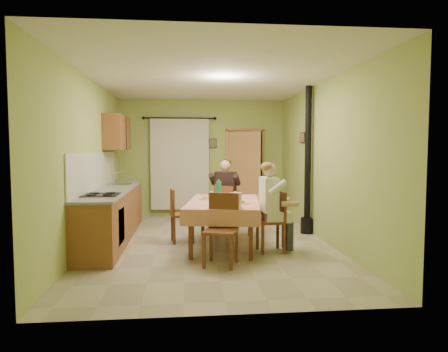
{
  "coord_description": "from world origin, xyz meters",
  "views": [
    {
      "loc": [
        -0.42,
        -6.79,
        1.63
      ],
      "look_at": [
        0.25,
        0.1,
        1.15
      ],
      "focal_mm": 32.0,
      "sensor_mm": 36.0,
      "label": 1
    }
  ],
  "objects": [
    {
      "name": "floor",
      "position": [
        0.0,
        0.0,
        0.0
      ],
      "size": [
        4.0,
        6.0,
        0.01
      ],
      "primitive_type": "cube",
      "color": "tan",
      "rests_on": "ground"
    },
    {
      "name": "room_shell",
      "position": [
        0.0,
        0.0,
        1.82
      ],
      "size": [
        4.04,
        6.04,
        2.82
      ],
      "color": "#A5B95F",
      "rests_on": "ground"
    },
    {
      "name": "kitchen_run",
      "position": [
        -1.71,
        0.4,
        0.48
      ],
      "size": [
        0.64,
        3.64,
        1.56
      ],
      "color": "brown",
      "rests_on": "ground"
    },
    {
      "name": "upper_cabinets",
      "position": [
        -1.82,
        1.7,
        1.95
      ],
      "size": [
        0.35,
        1.4,
        0.7
      ],
      "primitive_type": "cube",
      "color": "brown",
      "rests_on": "room_shell"
    },
    {
      "name": "curtain",
      "position": [
        -0.55,
        2.9,
        1.26
      ],
      "size": [
        1.7,
        0.07,
        2.22
      ],
      "color": "black",
      "rests_on": "ground"
    },
    {
      "name": "doorway",
      "position": [
        1.03,
        2.88,
        1.05
      ],
      "size": [
        0.96,
        0.42,
        2.15
      ],
      "color": "black",
      "rests_on": "ground"
    },
    {
      "name": "dining_table",
      "position": [
        0.21,
        -0.25,
        0.38
      ],
      "size": [
        1.43,
        2.08,
        0.76
      ],
      "rotation": [
        0.0,
        0.0,
        -0.15
      ],
      "color": "#E09179",
      "rests_on": "ground"
    },
    {
      "name": "tableware",
      "position": [
        0.21,
        -0.36,
        0.83
      ],
      "size": [
        0.79,
        1.65,
        0.33
      ],
      "color": "white",
      "rests_on": "dining_table"
    },
    {
      "name": "chair_far",
      "position": [
        0.33,
        0.78,
        0.29
      ],
      "size": [
        0.46,
        0.46,
        0.92
      ],
      "rotation": [
        0.0,
        0.0,
        -0.3
      ],
      "color": "brown",
      "rests_on": "ground"
    },
    {
      "name": "chair_near",
      "position": [
        0.07,
        -1.32,
        0.29
      ],
      "size": [
        0.55,
        0.55,
        1.0
      ],
      "rotation": [
        0.0,
        0.0,
        2.82
      ],
      "color": "brown",
      "rests_on": "ground"
    },
    {
      "name": "chair_right",
      "position": [
        0.93,
        -0.67,
        0.29
      ],
      "size": [
        0.42,
        0.42,
        0.95
      ],
      "rotation": [
        0.0,
        0.0,
        1.64
      ],
      "color": "brown",
      "rests_on": "ground"
    },
    {
      "name": "chair_left",
      "position": [
        -0.49,
        0.1,
        0.29
      ],
      "size": [
        0.43,
        0.43,
        0.93
      ],
      "rotation": [
        0.0,
        0.0,
        -1.43
      ],
      "color": "brown",
      "rests_on": "ground"
    },
    {
      "name": "man_far",
      "position": [
        0.34,
        0.79,
        0.88
      ],
      "size": [
        0.64,
        0.57,
        1.39
      ],
      "rotation": [
        0.0,
        0.0,
        -0.3
      ],
      "color": "black",
      "rests_on": "chair_far"
    },
    {
      "name": "man_right",
      "position": [
        0.91,
        -0.67,
        0.88
      ],
      "size": [
        0.48,
        0.6,
        1.39
      ],
      "rotation": [
        0.0,
        0.0,
        1.64
      ],
      "color": "white",
      "rests_on": "chair_right"
    },
    {
      "name": "stove_flue",
      "position": [
        1.9,
        0.6,
        1.02
      ],
      "size": [
        0.24,
        0.24,
        2.8
      ],
      "color": "black",
      "rests_on": "ground"
    },
    {
      "name": "picture_back",
      "position": [
        0.25,
        2.97,
        1.75
      ],
      "size": [
        0.19,
        0.03,
        0.23
      ],
      "primitive_type": "cube",
      "color": "black",
      "rests_on": "room_shell"
    },
    {
      "name": "picture_right",
      "position": [
        1.97,
        1.2,
        1.85
      ],
      "size": [
        0.03,
        0.31,
        0.21
      ],
      "primitive_type": "cube",
      "color": "brown",
      "rests_on": "room_shell"
    }
  ]
}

